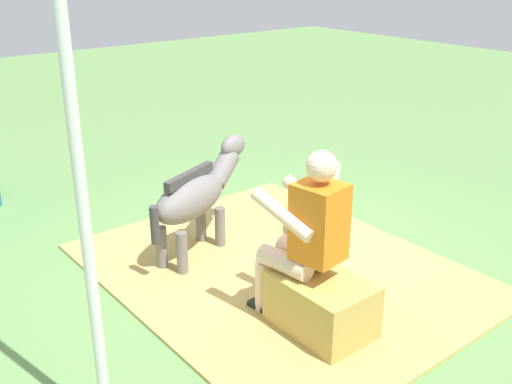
{
  "coord_description": "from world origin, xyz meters",
  "views": [
    {
      "loc": [
        -3.41,
        2.88,
        2.43
      ],
      "look_at": [
        0.25,
        -0.06,
        0.55
      ],
      "focal_mm": 42.7,
      "sensor_mm": 36.0,
      "label": 1
    }
  ],
  "objects_px": {
    "hay_bale": "(321,306)",
    "pony_standing": "(196,195)",
    "pony_lying": "(318,205)",
    "tent_pole_left": "(86,230)",
    "person_seated": "(306,232)"
  },
  "relations": [
    {
      "from": "hay_bale",
      "to": "person_seated",
      "type": "distance_m",
      "value": 0.52
    },
    {
      "from": "pony_lying",
      "to": "tent_pole_left",
      "type": "height_order",
      "value": "tent_pole_left"
    },
    {
      "from": "hay_bale",
      "to": "pony_standing",
      "type": "bearing_deg",
      "value": 0.36
    },
    {
      "from": "hay_bale",
      "to": "person_seated",
      "type": "bearing_deg",
      "value": 5.39
    },
    {
      "from": "person_seated",
      "to": "pony_standing",
      "type": "height_order",
      "value": "person_seated"
    },
    {
      "from": "hay_bale",
      "to": "tent_pole_left",
      "type": "xyz_separation_m",
      "value": [
        0.06,
        1.54,
        1.0
      ]
    },
    {
      "from": "person_seated",
      "to": "hay_bale",
      "type": "bearing_deg",
      "value": -174.61
    },
    {
      "from": "pony_lying",
      "to": "person_seated",
      "type": "bearing_deg",
      "value": 132.33
    },
    {
      "from": "hay_bale",
      "to": "person_seated",
      "type": "xyz_separation_m",
      "value": [
        0.16,
        0.01,
        0.49
      ]
    },
    {
      "from": "hay_bale",
      "to": "pony_standing",
      "type": "distance_m",
      "value": 1.51
    },
    {
      "from": "hay_bale",
      "to": "pony_standing",
      "type": "xyz_separation_m",
      "value": [
        1.47,
        0.01,
        0.34
      ]
    },
    {
      "from": "pony_standing",
      "to": "pony_lying",
      "type": "height_order",
      "value": "pony_standing"
    },
    {
      "from": "pony_standing",
      "to": "pony_lying",
      "type": "relative_size",
      "value": 1.0
    },
    {
      "from": "person_seated",
      "to": "pony_standing",
      "type": "xyz_separation_m",
      "value": [
        1.32,
        -0.01,
        -0.15
      ]
    },
    {
      "from": "person_seated",
      "to": "pony_lying",
      "type": "height_order",
      "value": "person_seated"
    }
  ]
}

